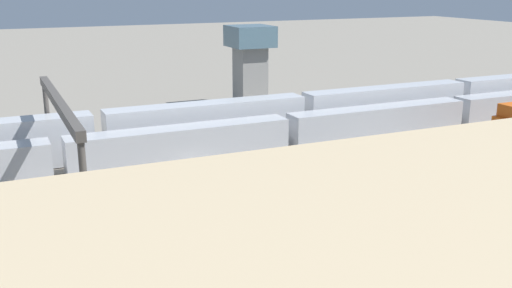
# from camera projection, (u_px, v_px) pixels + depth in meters

# --- Properties ---
(ground_plane) EXTENTS (400.00, 400.00, 0.00)m
(ground_plane) POSITION_uv_depth(u_px,v_px,m) (203.00, 178.00, 56.65)
(ground_plane) COLOR gray
(track_bed_0) EXTENTS (140.00, 2.80, 0.12)m
(track_bed_0) POSITION_uv_depth(u_px,v_px,m) (173.00, 151.00, 65.40)
(track_bed_0) COLOR #3D3833
(track_bed_0) RESTS_ON ground_plane
(track_bed_1) EXTENTS (140.00, 2.80, 0.12)m
(track_bed_1) POSITION_uv_depth(u_px,v_px,m) (187.00, 163.00, 61.02)
(track_bed_1) COLOR #4C443D
(track_bed_1) RESTS_ON ground_plane
(track_bed_2) EXTENTS (140.00, 2.80, 0.12)m
(track_bed_2) POSITION_uv_depth(u_px,v_px,m) (203.00, 177.00, 56.63)
(track_bed_2) COLOR #4C443D
(track_bed_2) RESTS_ON ground_plane
(track_bed_3) EXTENTS (140.00, 2.80, 0.12)m
(track_bed_3) POSITION_uv_depth(u_px,v_px,m) (222.00, 193.00, 52.24)
(track_bed_3) COLOR #4C443D
(track_bed_3) RESTS_ON ground_plane
(track_bed_4) EXTENTS (140.00, 2.80, 0.12)m
(track_bed_4) POSITION_uv_depth(u_px,v_px,m) (244.00, 213.00, 47.86)
(track_bed_4) COLOR #3D3833
(track_bed_4) RESTS_ON ground_plane
(train_on_track_1) EXTENTS (119.80, 3.00, 3.80)m
(train_on_track_1) POSITION_uv_depth(u_px,v_px,m) (182.00, 145.00, 60.30)
(train_on_track_1) COLOR #B7BABF
(train_on_track_1) RESTS_ON ground_plane
(train_on_track_0) EXTENTS (119.80, 3.00, 5.00)m
(train_on_track_0) POSITION_uv_depth(u_px,v_px,m) (208.00, 124.00, 66.39)
(train_on_track_0) COLOR silver
(train_on_track_0) RESTS_ON ground_plane
(signal_gantry) EXTENTS (0.70, 25.00, 8.80)m
(signal_gantry) POSITION_uv_depth(u_px,v_px,m) (59.00, 114.00, 49.65)
(signal_gantry) COLOR #4C4742
(signal_gantry) RESTS_ON ground_plane
(control_tower) EXTENTS (6.00, 6.00, 11.96)m
(control_tower) POSITION_uv_depth(u_px,v_px,m) (250.00, 60.00, 86.16)
(control_tower) COLOR gray
(control_tower) RESTS_ON ground_plane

